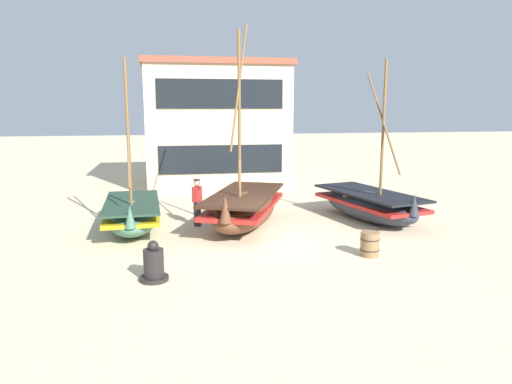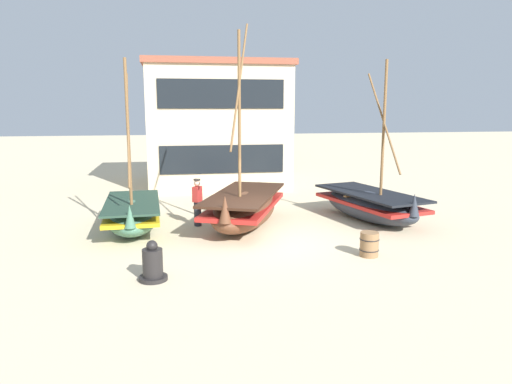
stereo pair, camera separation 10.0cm
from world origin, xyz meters
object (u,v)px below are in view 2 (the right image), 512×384
Objects in this scene: capstan_winch at (153,265)px; fishing_boat_far_right at (133,214)px; fishing_boat_near_left at (370,204)px; harbor_building_main at (216,124)px; fisherman_by_hull at (197,203)px; wooden_barrel at (369,244)px; fishing_boat_centre_large at (244,208)px.

fishing_boat_far_right is at bearing 99.62° from capstan_winch.
fishing_boat_near_left is 11.13m from harbor_building_main.
wooden_barrel is at bearing -43.64° from fisherman_by_hull.
fishing_boat_near_left is 8.61m from fishing_boat_far_right.
wooden_barrel is at bearing 8.20° from capstan_winch.
fisherman_by_hull is 0.23× the size of harbor_building_main.
fishing_boat_centre_large reaches higher than fisherman_by_hull.
fishing_boat_far_right is 0.77× the size of harbor_building_main.
capstan_winch reaches higher than wooden_barrel.
fishing_boat_far_right is 3.39× the size of fisherman_by_hull.
fishing_boat_near_left reaches higher than wooden_barrel.
fishing_boat_centre_large is 5.70m from capstan_winch.
wooden_barrel is 14.41m from harbor_building_main.
fishing_boat_far_right reaches higher than capstan_winch.
fishing_boat_near_left is at bearing 1.56° from fishing_boat_centre_large.
fisherman_by_hull reaches higher than capstan_winch.
capstan_winch is (0.85, -5.04, -0.17)m from fishing_boat_far_right.
capstan_winch is (-1.37, -5.24, -0.44)m from fisherman_by_hull.
harbor_building_main is (3.78, 9.60, 2.69)m from fishing_boat_far_right.
fishing_boat_centre_large is at bearing -2.93° from fishing_boat_far_right.
harbor_building_main is at bearing 90.40° from fishing_boat_centre_large.
fisherman_by_hull reaches higher than wooden_barrel.
wooden_barrel is (2.97, -3.99, -0.32)m from fishing_boat_centre_large.
fisherman_by_hull is 6.36m from wooden_barrel.
fishing_boat_far_right is 5.12m from capstan_winch.
fisherman_by_hull is (2.23, 0.19, 0.27)m from fishing_boat_far_right.
fisherman_by_hull is (-6.38, 0.26, 0.24)m from fishing_boat_near_left.
fishing_boat_far_right is (-8.61, 0.07, -0.03)m from fishing_boat_near_left.
fishing_boat_near_left reaches higher than fishing_boat_far_right.
fishing_boat_centre_large reaches higher than fishing_boat_far_right.
harbor_building_main is at bearing 68.52° from fishing_boat_far_right.
fishing_boat_far_right reaches higher than fisherman_by_hull.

